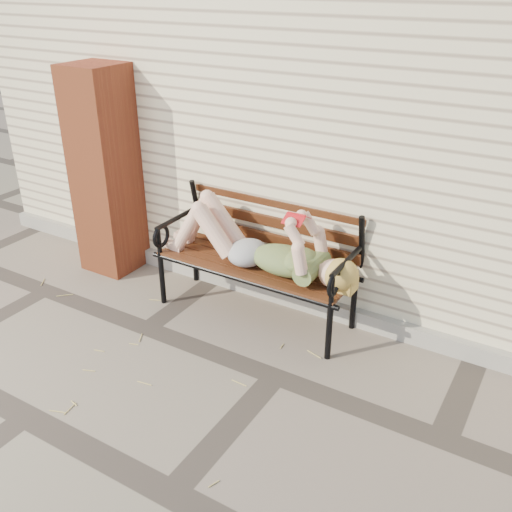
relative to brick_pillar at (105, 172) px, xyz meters
The scene contains 7 objects.
ground 2.62m from the brick_pillar, 18.06° to the right, with size 80.00×80.00×0.00m, color #76665B.
house_wall 3.26m from the brick_pillar, 44.37° to the left, with size 8.00×4.00×3.00m, color #F6E9C0.
foundation_strip 2.49m from the brick_pillar, ahead, with size 8.00×0.10×0.15m, color #A09C90.
brick_pillar is the anchor object (origin of this frame).
garden_bench 1.75m from the brick_pillar, ahead, with size 1.86×0.74×1.20m.
reading_woman 1.76m from the brick_pillar, ahead, with size 1.75×0.40×0.55m.
straw_scatter 2.06m from the brick_pillar, 41.99° to the right, with size 2.78×1.72×0.01m.
Camera 1 is at (1.63, -3.01, 2.73)m, focal length 40.00 mm.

